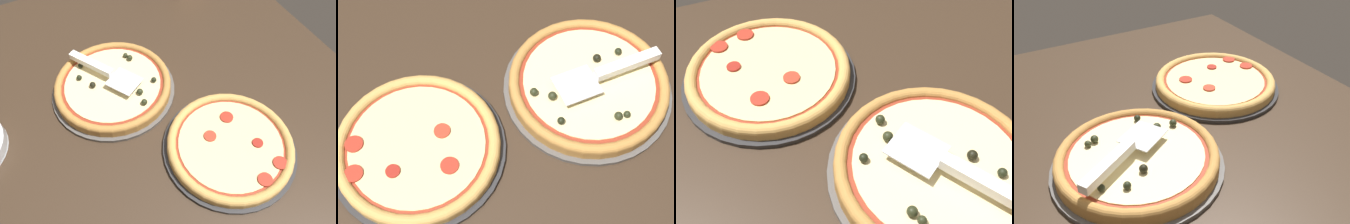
# 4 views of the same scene
# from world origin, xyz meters

# --- Properties ---
(ground_plane) EXTENTS (1.36, 1.24, 0.04)m
(ground_plane) POSITION_xyz_m (0.00, 0.00, -0.02)
(ground_plane) COLOR #38281C
(pizza_pan_front) EXTENTS (0.36, 0.36, 0.01)m
(pizza_pan_front) POSITION_xyz_m (0.03, -0.04, 0.01)
(pizza_pan_front) COLOR #565451
(pizza_pan_front) RESTS_ON ground_plane
(pizza_front) EXTENTS (0.34, 0.34, 0.04)m
(pizza_front) POSITION_xyz_m (0.03, -0.04, 0.03)
(pizza_front) COLOR #B77F3D
(pizza_front) RESTS_ON pizza_pan_front
(pizza_pan_back) EXTENTS (0.35, 0.35, 0.01)m
(pizza_pan_back) POSITION_xyz_m (-0.17, 0.29, 0.01)
(pizza_pan_back) COLOR #2D2D30
(pizza_pan_back) RESTS_ON ground_plane
(pizza_back) EXTENTS (0.33, 0.33, 0.03)m
(pizza_back) POSITION_xyz_m (-0.17, 0.29, 0.02)
(pizza_back) COLOR tan
(pizza_back) RESTS_ON pizza_pan_back
(serving_spatula) EXTENTS (0.16, 0.23, 0.02)m
(serving_spatula) POSITION_xyz_m (0.05, -0.10, 0.06)
(serving_spatula) COLOR silver
(serving_spatula) RESTS_ON pizza_front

